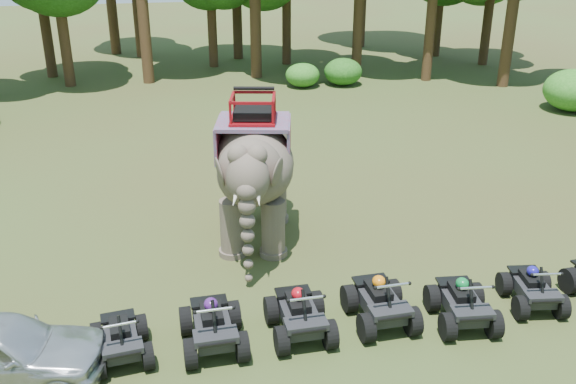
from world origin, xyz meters
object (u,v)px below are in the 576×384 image
Objects in this scene: atv_4 at (463,298)px; atv_5 at (534,283)px; elephant at (254,168)px; atv_2 at (300,308)px; atv_1 at (212,320)px; atv_3 at (381,296)px; atv_0 at (120,333)px.

atv_4 reaches higher than atv_5.
elephant is at bearing 133.39° from atv_4.
atv_2 reaches higher than atv_4.
atv_3 reaches higher than atv_1.
atv_4 is 1.09× the size of atv_5.
atv_2 is 3.55m from atv_4.
atv_4 is at bearing -40.09° from elephant.
atv_4 is at bearing -9.09° from atv_0.
atv_1 reaches higher than atv_2.
atv_1 is 1.82m from atv_2.
atv_3 is 3.58m from atv_5.
elephant is 5.14m from atv_3.
atv_5 is (3.58, -0.03, -0.08)m from atv_3.
atv_3 is (3.62, 0.19, 0.00)m from atv_1.
atv_1 is 1.01× the size of atv_2.
atv_5 is at bearing -0.82° from atv_1.
atv_2 is 1.11× the size of atv_5.
atv_2 is at bearing -74.85° from elephant.
atv_1 reaches higher than atv_0.
atv_1 is at bearing -179.62° from atv_3.
atv_4 is (7.18, -0.15, 0.05)m from atv_0.
atv_1 is at bearing -179.40° from atv_2.
elephant reaches higher than atv_2.
atv_3 is (5.45, 0.20, 0.08)m from atv_0.
atv_2 reaches higher than atv_5.
atv_4 is at bearing -5.59° from atv_2.
atv_2 is (1.82, 0.07, -0.01)m from atv_1.
atv_1 is 1.03× the size of atv_4.
atv_2 is 5.38m from atv_5.
atv_3 is 1.04× the size of atv_4.
atv_2 is 1.02× the size of atv_4.
atv_0 is 9.02m from atv_5.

